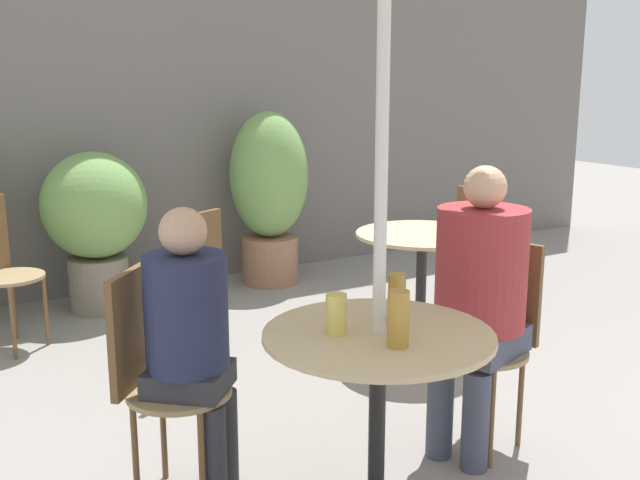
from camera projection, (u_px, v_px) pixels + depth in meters
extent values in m
cube|color=slate|center=(91.00, 88.00, 5.30)|extent=(10.00, 0.06, 3.00)
cylinder|color=black|center=(377.00, 429.00, 2.66)|extent=(0.06, 0.06, 0.69)
cylinder|color=#CCB284|center=(378.00, 335.00, 2.58)|extent=(0.81, 0.81, 0.02)
cylinder|color=black|center=(419.00, 353.00, 4.36)|extent=(0.40, 0.40, 0.01)
cylinder|color=black|center=(421.00, 295.00, 4.28)|extent=(0.06, 0.06, 0.69)
cylinder|color=#CCB284|center=(423.00, 234.00, 4.21)|extent=(0.75, 0.75, 0.02)
cylinder|color=#997F56|center=(482.00, 352.00, 3.18)|extent=(0.39, 0.39, 0.02)
cylinder|color=brown|center=(520.00, 399.00, 3.24)|extent=(0.02, 0.02, 0.43)
cylinder|color=brown|center=(469.00, 384.00, 3.41)|extent=(0.02, 0.02, 0.43)
cylinder|color=brown|center=(491.00, 419.00, 3.06)|extent=(0.02, 0.02, 0.43)
cylinder|color=brown|center=(438.00, 402.00, 3.22)|extent=(0.02, 0.02, 0.43)
cube|color=brown|center=(505.00, 290.00, 3.26)|extent=(0.13, 0.33, 0.45)
cylinder|color=#997F56|center=(179.00, 392.00, 2.78)|extent=(0.39, 0.39, 0.02)
cylinder|color=brown|center=(163.00, 429.00, 2.98)|extent=(0.02, 0.02, 0.43)
cylinder|color=brown|center=(136.00, 460.00, 2.73)|extent=(0.02, 0.02, 0.43)
cylinder|color=brown|center=(225.00, 435.00, 2.93)|extent=(0.02, 0.02, 0.43)
cylinder|color=brown|center=(202.00, 467.00, 2.68)|extent=(0.02, 0.02, 0.43)
cube|color=brown|center=(132.00, 329.00, 2.76)|extent=(0.24, 0.27, 0.45)
cylinder|color=#997F56|center=(176.00, 293.00, 4.04)|extent=(0.39, 0.39, 0.02)
cylinder|color=brown|center=(178.00, 343.00, 3.92)|extent=(0.02, 0.02, 0.43)
cylinder|color=brown|center=(211.00, 330.00, 4.13)|extent=(0.02, 0.02, 0.43)
cylinder|color=brown|center=(144.00, 334.00, 4.06)|extent=(0.02, 0.02, 0.43)
cylinder|color=brown|center=(177.00, 322.00, 4.27)|extent=(0.02, 0.02, 0.43)
cube|color=brown|center=(199.00, 255.00, 3.90)|extent=(0.31, 0.18, 0.45)
cylinder|color=#997F56|center=(10.00, 277.00, 4.35)|extent=(0.39, 0.39, 0.02)
cylinder|color=brown|center=(14.00, 305.00, 4.57)|extent=(0.02, 0.02, 0.43)
cylinder|color=brown|center=(46.00, 311.00, 4.47)|extent=(0.02, 0.02, 0.43)
cylinder|color=brown|center=(13.00, 323.00, 4.24)|extent=(0.02, 0.02, 0.43)
cylinder|color=#997F56|center=(493.00, 255.00, 4.89)|extent=(0.39, 0.39, 0.02)
cylinder|color=brown|center=(464.00, 287.00, 4.95)|extent=(0.02, 0.02, 0.43)
cylinder|color=brown|center=(496.00, 296.00, 4.77)|extent=(0.02, 0.02, 0.43)
cylinder|color=brown|center=(487.00, 280.00, 5.12)|extent=(0.02, 0.02, 0.43)
cylinder|color=brown|center=(519.00, 288.00, 4.93)|extent=(0.02, 0.02, 0.43)
cube|color=brown|center=(478.00, 223.00, 4.73)|extent=(0.09, 0.33, 0.45)
cylinder|color=#42475B|center=(440.00, 409.00, 3.15)|extent=(0.11, 0.11, 0.43)
cylinder|color=#42475B|center=(476.00, 421.00, 3.04)|extent=(0.11, 0.11, 0.43)
cube|color=#42475B|center=(478.00, 339.00, 3.14)|extent=(0.44, 0.42, 0.11)
cylinder|color=#9E2D33|center=(481.00, 268.00, 3.07)|extent=(0.38, 0.38, 0.50)
sphere|color=#DBAD89|center=(485.00, 187.00, 3.00)|extent=(0.17, 0.17, 0.17)
cylinder|color=#2D2D33|center=(215.00, 460.00, 2.73)|extent=(0.09, 0.09, 0.43)
cylinder|color=#2D2D33|center=(226.00, 443.00, 2.87)|extent=(0.09, 0.09, 0.43)
cube|color=#2D2D33|center=(189.00, 379.00, 2.76)|extent=(0.39, 0.39, 0.09)
cylinder|color=#232847|center=(186.00, 312.00, 2.70)|extent=(0.30, 0.30, 0.42)
sphere|color=tan|center=(183.00, 231.00, 2.64)|extent=(0.17, 0.17, 0.17)
cylinder|color=#B28433|center=(397.00, 297.00, 2.68)|extent=(0.06, 0.06, 0.17)
cylinder|color=#DBC65B|center=(336.00, 314.00, 2.55)|extent=(0.07, 0.07, 0.14)
cylinder|color=#B28433|center=(398.00, 319.00, 2.42)|extent=(0.07, 0.07, 0.19)
cylinder|color=slate|center=(99.00, 283.00, 5.15)|extent=(0.40, 0.40, 0.37)
ellipsoid|color=#709E51|center=(94.00, 205.00, 5.03)|extent=(0.70, 0.70, 0.72)
cylinder|color=#93664C|center=(270.00, 259.00, 5.83)|extent=(0.43, 0.43, 0.37)
ellipsoid|color=#709E51|center=(269.00, 175.00, 5.69)|extent=(0.60, 0.60, 0.96)
cylinder|color=silver|center=(381.00, 212.00, 2.49)|extent=(0.04, 0.04, 2.29)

